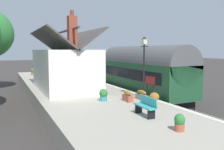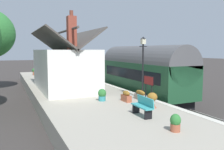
{
  "view_description": "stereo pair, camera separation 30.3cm",
  "coord_description": "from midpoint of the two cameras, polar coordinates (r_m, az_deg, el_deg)",
  "views": [
    {
      "loc": [
        -18.04,
        9.5,
        4.01
      ],
      "look_at": [
        -0.68,
        1.5,
        1.99
      ],
      "focal_mm": 38.63,
      "sensor_mm": 36.0,
      "label": 1
    },
    {
      "loc": [
        -18.16,
        9.23,
        4.01
      ],
      "look_at": [
        -0.68,
        1.5,
        1.99
      ],
      "focal_mm": 38.63,
      "sensor_mm": 36.0,
      "label": 2
    }
  ],
  "objects": [
    {
      "name": "ground_plane",
      "position": [
        20.77,
        3.46,
        -5.12
      ],
      "size": [
        160.0,
        160.0,
        0.0
      ],
      "primitive_type": "plane",
      "color": "#383330"
    },
    {
      "name": "platform",
      "position": [
        19.12,
        -8.06,
        -4.62
      ],
      "size": [
        32.0,
        6.58,
        0.99
      ],
      "primitive_type": "cube",
      "color": "#A39B8C",
      "rests_on": "ground"
    },
    {
      "name": "platform_edge_coping",
      "position": [
        20.09,
        0.49,
        -2.59
      ],
      "size": [
        32.0,
        0.36,
        0.02
      ],
      "primitive_type": "cube",
      "color": "beige",
      "rests_on": "platform"
    },
    {
      "name": "rail_near",
      "position": [
        21.54,
        7.31,
        -4.57
      ],
      "size": [
        52.0,
        0.08,
        0.14
      ],
      "primitive_type": "cube",
      "color": "gray",
      "rests_on": "ground"
    },
    {
      "name": "rail_far",
      "position": [
        20.84,
        3.91,
        -4.89
      ],
      "size": [
        52.0,
        0.08,
        0.14
      ],
      "primitive_type": "cube",
      "color": "gray",
      "rests_on": "ground"
    },
    {
      "name": "train",
      "position": [
        19.64,
        7.77,
        0.74
      ],
      "size": [
        10.4,
        2.73,
        4.32
      ],
      "color": "black",
      "rests_on": "ground"
    },
    {
      "name": "station_building",
      "position": [
        18.71,
        -10.81,
        1.68
      ],
      "size": [
        8.13,
        3.89,
        5.56
      ],
      "color": "white",
      "rests_on": "platform"
    },
    {
      "name": "bench_by_lamp",
      "position": [
        24.52,
        -10.0,
        -0.02
      ],
      "size": [
        1.41,
        0.45,
        0.88
      ],
      "color": "teal",
      "rests_on": "platform"
    },
    {
      "name": "bench_near_building",
      "position": [
        11.16,
        8.15,
        -7.2
      ],
      "size": [
        1.41,
        0.47,
        0.88
      ],
      "color": "teal",
      "rests_on": "platform"
    },
    {
      "name": "bench_platform_end",
      "position": [
        28.3,
        -11.83,
        0.74
      ],
      "size": [
        1.41,
        0.47,
        0.88
      ],
      "color": "teal",
      "rests_on": "platform"
    },
    {
      "name": "planter_edge_far",
      "position": [
        12.77,
        10.17,
        -5.81
      ],
      "size": [
        0.52,
        0.52,
        0.8
      ],
      "color": "#9E5138",
      "rests_on": "platform"
    },
    {
      "name": "planter_corner_building",
      "position": [
        14.26,
        -1.76,
        -4.69
      ],
      "size": [
        0.49,
        0.49,
        0.72
      ],
      "color": "teal",
      "rests_on": "platform"
    },
    {
      "name": "planter_under_sign",
      "position": [
        28.59,
        -16.0,
        0.73
      ],
      "size": [
        0.7,
        0.7,
        0.97
      ],
      "color": "black",
      "rests_on": "platform"
    },
    {
      "name": "planter_edge_near",
      "position": [
        30.12,
        -17.67,
        0.88
      ],
      "size": [
        0.5,
        0.5,
        0.84
      ],
      "color": "#9E5138",
      "rests_on": "platform"
    },
    {
      "name": "planter_bench_left",
      "position": [
        14.14,
        3.99,
        -5.05
      ],
      "size": [
        0.8,
        0.32,
        0.63
      ],
      "color": "#9E5138",
      "rests_on": "platform"
    },
    {
      "name": "planter_by_door",
      "position": [
        14.74,
        7.33,
        -4.74
      ],
      "size": [
        1.01,
        0.32,
        0.58
      ],
      "color": "gray",
      "rests_on": "platform"
    },
    {
      "name": "planter_bench_right",
      "position": [
        9.4,
        15.69,
        -10.81
      ],
      "size": [
        0.4,
        0.4,
        0.66
      ],
      "color": "#9E5138",
      "rests_on": "platform"
    },
    {
      "name": "lamp_post_platform",
      "position": [
        14.83,
        7.93,
        4.52
      ],
      "size": [
        0.32,
        0.5,
        3.8
      ],
      "color": "black",
      "rests_on": "platform"
    },
    {
      "name": "station_sign_board",
      "position": [
        13.51,
        9.34,
        -1.84
      ],
      "size": [
        0.96,
        0.06,
        1.57
      ],
      "color": "black",
      "rests_on": "platform"
    }
  ]
}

